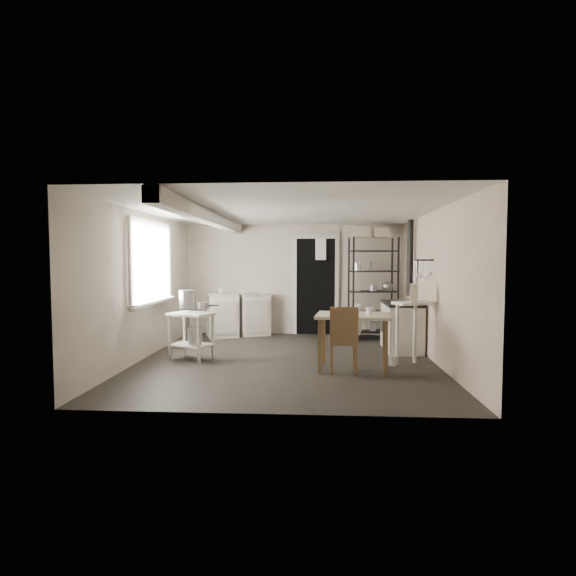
# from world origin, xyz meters

# --- Properties ---
(floor) EXTENTS (5.00, 5.00, 0.00)m
(floor) POSITION_xyz_m (0.00, 0.00, 0.00)
(floor) COLOR black
(floor) RESTS_ON ground
(ceiling) EXTENTS (5.00, 5.00, 0.00)m
(ceiling) POSITION_xyz_m (0.00, 0.00, 2.30)
(ceiling) COLOR silver
(ceiling) RESTS_ON wall_back
(wall_back) EXTENTS (4.50, 0.02, 2.30)m
(wall_back) POSITION_xyz_m (0.00, 2.50, 1.15)
(wall_back) COLOR #BCB1A0
(wall_back) RESTS_ON ground
(wall_front) EXTENTS (4.50, 0.02, 2.30)m
(wall_front) POSITION_xyz_m (0.00, -2.50, 1.15)
(wall_front) COLOR #BCB1A0
(wall_front) RESTS_ON ground
(wall_left) EXTENTS (0.02, 5.00, 2.30)m
(wall_left) POSITION_xyz_m (-2.25, 0.00, 1.15)
(wall_left) COLOR #BCB1A0
(wall_left) RESTS_ON ground
(wall_right) EXTENTS (0.02, 5.00, 2.30)m
(wall_right) POSITION_xyz_m (2.25, 0.00, 1.15)
(wall_right) COLOR #BCB1A0
(wall_right) RESTS_ON ground
(window) EXTENTS (0.12, 1.76, 1.28)m
(window) POSITION_xyz_m (-2.22, 0.20, 1.50)
(window) COLOR beige
(window) RESTS_ON wall_left
(doorway) EXTENTS (0.96, 0.10, 2.08)m
(doorway) POSITION_xyz_m (0.45, 2.47, 1.00)
(doorway) COLOR beige
(doorway) RESTS_ON ground
(ceiling_beam) EXTENTS (0.18, 5.00, 0.18)m
(ceiling_beam) POSITION_xyz_m (-1.20, 0.00, 2.20)
(ceiling_beam) COLOR beige
(ceiling_beam) RESTS_ON ceiling
(wallpaper_panel) EXTENTS (0.01, 5.00, 2.30)m
(wallpaper_panel) POSITION_xyz_m (2.24, 0.00, 1.15)
(wallpaper_panel) COLOR beige
(wallpaper_panel) RESTS_ON wall_right
(utensil_rail) EXTENTS (0.06, 1.20, 0.44)m
(utensil_rail) POSITION_xyz_m (2.19, 0.60, 1.55)
(utensil_rail) COLOR #B7B7BA
(utensil_rail) RESTS_ON wall_right
(prep_table) EXTENTS (0.76, 0.66, 0.73)m
(prep_table) POSITION_xyz_m (-1.49, -0.07, 0.40)
(prep_table) COLOR beige
(prep_table) RESTS_ON ground
(stockpot) EXTENTS (0.32, 0.32, 0.28)m
(stockpot) POSITION_xyz_m (-1.55, -0.03, 0.94)
(stockpot) COLOR #B7B7BA
(stockpot) RESTS_ON prep_table
(saucepan) EXTENTS (0.22, 0.22, 0.10)m
(saucepan) POSITION_xyz_m (-1.29, -0.10, 0.85)
(saucepan) COLOR #B7B7BA
(saucepan) RESTS_ON prep_table
(bucket) EXTENTS (0.28, 0.28, 0.24)m
(bucket) POSITION_xyz_m (-1.42, -0.13, 0.39)
(bucket) COLOR #B7B7BA
(bucket) RESTS_ON prep_table
(base_cabinets) EXTENTS (1.43, 1.02, 0.87)m
(base_cabinets) POSITION_xyz_m (-1.14, 2.18, 0.46)
(base_cabinets) COLOR beige
(base_cabinets) RESTS_ON ground
(mixing_bowl) EXTENTS (0.31, 0.31, 0.06)m
(mixing_bowl) POSITION_xyz_m (-1.06, 2.13, 0.95)
(mixing_bowl) COLOR silver
(mixing_bowl) RESTS_ON base_cabinets
(counter_cup) EXTENTS (0.17, 0.17, 0.11)m
(counter_cup) POSITION_xyz_m (-1.47, 2.09, 0.97)
(counter_cup) COLOR silver
(counter_cup) RESTS_ON base_cabinets
(shelf_rack) EXTENTS (1.00, 0.55, 2.00)m
(shelf_rack) POSITION_xyz_m (1.59, 2.10, 0.95)
(shelf_rack) COLOR black
(shelf_rack) RESTS_ON ground
(shelf_jar) EXTENTS (0.11, 0.11, 0.20)m
(shelf_jar) POSITION_xyz_m (1.34, 2.15, 1.37)
(shelf_jar) COLOR silver
(shelf_jar) RESTS_ON shelf_rack
(storage_box_a) EXTENTS (0.31, 0.27, 0.21)m
(storage_box_a) POSITION_xyz_m (1.35, 2.08, 2.01)
(storage_box_a) COLOR beige
(storage_box_a) RESTS_ON shelf_rack
(storage_box_b) EXTENTS (0.30, 0.28, 0.19)m
(storage_box_b) POSITION_xyz_m (1.73, 2.10, 1.99)
(storage_box_b) COLOR beige
(storage_box_b) RESTS_ON shelf_rack
(stove) EXTENTS (0.59, 1.06, 0.83)m
(stove) POSITION_xyz_m (1.92, 0.84, 0.44)
(stove) COLOR beige
(stove) RESTS_ON ground
(stovepipe) EXTENTS (0.13, 0.13, 1.53)m
(stovepipe) POSITION_xyz_m (2.15, 1.33, 1.59)
(stovepipe) COLOR black
(stovepipe) RESTS_ON stove
(side_ledge) EXTENTS (0.68, 0.52, 0.93)m
(side_ledge) POSITION_xyz_m (1.92, -0.12, 0.43)
(side_ledge) COLOR beige
(side_ledge) RESTS_ON ground
(oats_box) EXTENTS (0.14, 0.20, 0.27)m
(oats_box) POSITION_xyz_m (1.90, -0.18, 1.01)
(oats_box) COLOR beige
(oats_box) RESTS_ON side_ledge
(work_table) EXTENTS (1.11, 0.84, 0.79)m
(work_table) POSITION_xyz_m (0.98, -0.56, 0.38)
(work_table) COLOR beige
(work_table) RESTS_ON ground
(table_cup) EXTENTS (0.14, 0.14, 0.10)m
(table_cup) POSITION_xyz_m (1.20, -0.62, 0.81)
(table_cup) COLOR silver
(table_cup) RESTS_ON work_table
(chair) EXTENTS (0.38, 0.40, 0.92)m
(chair) POSITION_xyz_m (0.83, -0.73, 0.48)
(chair) COLOR #513922
(chair) RESTS_ON ground
(flour_sack) EXTENTS (0.53, 0.49, 0.53)m
(flour_sack) POSITION_xyz_m (1.13, 1.80, 0.24)
(flour_sack) COLOR white
(flour_sack) RESTS_ON ground
(floor_crock) EXTENTS (0.15, 0.15, 0.15)m
(floor_crock) POSITION_xyz_m (1.57, -0.33, 0.08)
(floor_crock) COLOR silver
(floor_crock) RESTS_ON ground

